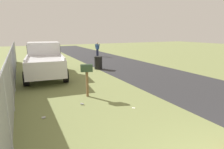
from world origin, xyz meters
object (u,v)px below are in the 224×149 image
Objects in this scene: pickup_truck at (45,58)px; trash_bin at (98,63)px; pedestrian at (97,48)px; mailbox at (87,71)px.

pickup_truck is 5.93× the size of trash_bin.
trash_bin is 0.60× the size of pedestrian.
pedestrian is (6.91, -2.76, 0.44)m from trash_bin.
pickup_truck is 9.93m from pedestrian.
pedestrian is at bearing -35.44° from pickup_truck.
pedestrian is at bearing -21.79° from trash_bin.
pickup_truck is at bearing 97.89° from trash_bin.
trash_bin is at bearing 17.50° from pedestrian.
pedestrian is (7.44, -6.57, -0.19)m from pickup_truck.
trash_bin is (5.33, -2.73, -0.65)m from mailbox.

